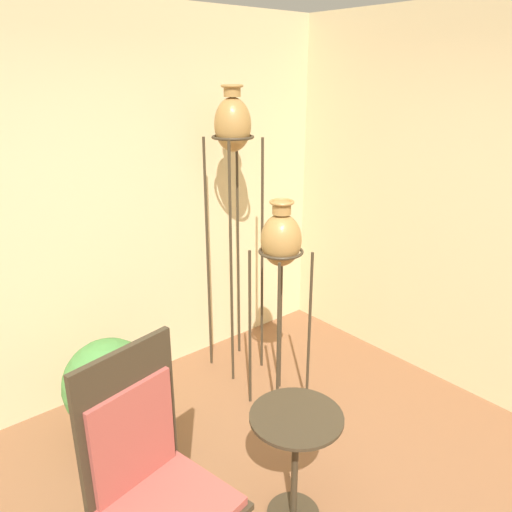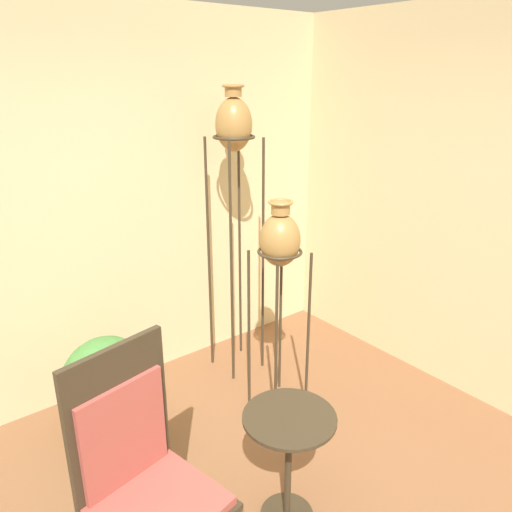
% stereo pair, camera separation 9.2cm
% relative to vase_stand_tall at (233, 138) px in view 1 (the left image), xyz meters
% --- Properties ---
extents(wall_back, '(8.29, 0.06, 2.70)m').
position_rel_vase_stand_tall_xyz_m(wall_back, '(-1.05, 0.41, -0.46)').
color(wall_back, beige).
rests_on(wall_back, ground_plane).
extents(vase_stand_tall, '(0.31, 0.31, 2.17)m').
position_rel_vase_stand_tall_xyz_m(vase_stand_tall, '(0.00, 0.00, 0.00)').
color(vase_stand_tall, '#382D1E').
rests_on(vase_stand_tall, ground_plane).
extents(vase_stand_medium, '(0.31, 0.31, 1.50)m').
position_rel_vase_stand_tall_xyz_m(vase_stand_medium, '(-0.08, -0.59, -0.61)').
color(vase_stand_medium, '#382D1E').
rests_on(vase_stand_medium, ground_plane).
extents(chair, '(0.59, 0.58, 1.21)m').
position_rel_vase_stand_tall_xyz_m(chair, '(-1.42, -1.26, -1.15)').
color(chair, '#382D1E').
rests_on(chair, ground_plane).
extents(side_table, '(0.47, 0.47, 0.65)m').
position_rel_vase_stand_tall_xyz_m(side_table, '(-0.68, -1.37, -1.34)').
color(side_table, '#382D1E').
rests_on(side_table, ground_plane).
extents(potted_plant, '(0.57, 0.57, 0.71)m').
position_rel_vase_stand_tall_xyz_m(potted_plant, '(-1.15, -0.21, -1.41)').
color(potted_plant, olive).
rests_on(potted_plant, ground_plane).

